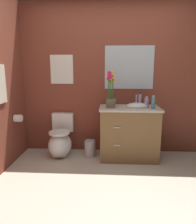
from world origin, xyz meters
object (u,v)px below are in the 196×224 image
wall_poster (62,69)px  toilet_paper_roll (18,118)px  hanging_towel (0,84)px  trash_bin (90,148)px  toilet (61,141)px  flower_vase (111,94)px  hand_wash_bottle (153,103)px  soap_bottle (147,103)px  vanity_cabinet (129,132)px  lotion_bottle (140,100)px  wall_mirror (129,68)px

wall_poster → toilet_paper_roll: wall_poster is taller
hanging_towel → toilet_paper_roll: (0.06, 0.35, -0.55)m
trash_bin → toilet: bearing=179.4°
trash_bin → hanging_towel: hanging_towel is taller
flower_vase → hand_wash_bottle: size_ratio=2.78×
soap_bottle → toilet_paper_roll: bearing=-176.1°
vanity_cabinet → wall_poster: (-1.13, 0.29, 0.99)m
hand_wash_bottle → wall_poster: (-1.46, 0.41, 0.49)m
trash_bin → hanging_towel: size_ratio=0.52×
flower_vase → wall_poster: wall_poster is taller
wall_poster → hanging_towel: 1.07m
soap_bottle → wall_poster: bearing=166.6°
vanity_cabinet → wall_poster: 1.53m
lotion_bottle → wall_poster: wall_poster is taller
toilet → vanity_cabinet: 1.14m
toilet_paper_roll → soap_bottle: bearing=3.9°
soap_bottle → hand_wash_bottle: (0.09, -0.08, 0.01)m
toilet → soap_bottle: 1.54m
flower_vase → toilet_paper_roll: bearing=-175.5°
vanity_cabinet → hanging_towel: hanging_towel is taller
hand_wash_bottle → trash_bin: size_ratio=0.74×
lotion_bottle → hanging_towel: 2.08m
wall_poster → lotion_bottle: bearing=-7.3°
wall_poster → toilet_paper_roll: 1.06m
toilet → lotion_bottle: (1.30, 0.10, 0.70)m
wall_mirror → hanging_towel: wall_mirror is taller
hand_wash_bottle → trash_bin: 1.26m
hand_wash_bottle → toilet_paper_roll: hand_wash_bottle is taller
lotion_bottle → toilet: bearing=-175.5°
lotion_bottle → wall_poster: bearing=172.7°
flower_vase → hand_wash_bottle: (0.64, -0.05, -0.12)m
flower_vase → hanging_towel: hanging_towel is taller
toilet_paper_roll → wall_mirror: bearing=15.0°
toilet → toilet_paper_roll: bearing=-162.0°
flower_vase → wall_mirror: wall_mirror is taller
vanity_cabinet → flower_vase: bearing=-169.3°
vanity_cabinet → toilet_paper_roll: 1.76m
soap_bottle → hanging_towel: 2.12m
soap_bottle → hand_wash_bottle: 0.12m
flower_vase → hanging_towel: bearing=-162.7°
trash_bin → wall_mirror: size_ratio=0.34×
trash_bin → wall_poster: bearing=151.0°
toilet_paper_roll → flower_vase: bearing=4.5°
toilet → hand_wash_bottle: size_ratio=3.44×
lotion_bottle → wall_mirror: bearing=136.3°
wall_mirror → lotion_bottle: bearing=-43.7°
wall_poster → toilet: bearing=-90.0°
hanging_towel → toilet_paper_roll: bearing=81.1°
soap_bottle → wall_poster: size_ratio=0.37×
flower_vase → hanging_towel: size_ratio=1.07×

